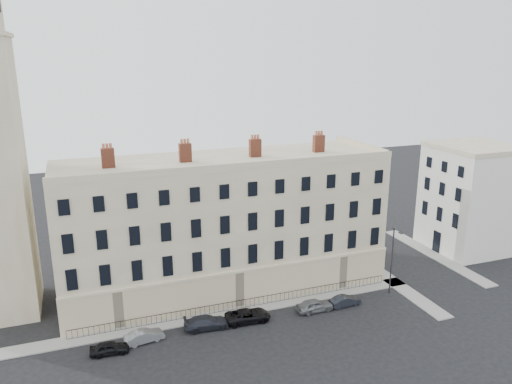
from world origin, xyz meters
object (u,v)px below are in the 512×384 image
car_d (248,316)px  car_f (345,301)px  car_b (144,336)px  streetlamp (392,257)px  car_a (109,348)px  car_c (207,322)px  car_e (315,305)px

car_d → car_f: car_d is taller
car_b → streetlamp: (27.57, 0.34, 3.77)m
car_f → car_a: bearing=87.6°
car_b → car_c: size_ratio=0.81×
car_c → car_d: 4.27m
car_b → car_d: bearing=-98.2°
car_b → car_e: size_ratio=0.92×
car_e → streetlamp: (9.86, 0.71, 3.69)m
car_e → car_f: size_ratio=1.14×
car_e → streetlamp: 10.55m
streetlamp → car_c: bearing=172.8°
car_d → car_f: (10.92, -0.58, -0.07)m
car_f → car_e: bearing=85.3°
car_a → car_e: (20.96, 0.51, 0.08)m
car_d → car_e: bearing=-90.7°
car_c → streetlamp: (21.43, 0.10, 3.71)m
car_c → car_f: (15.19, -0.70, -0.08)m
car_d → car_a: bearing=97.4°
car_e → car_d: bearing=86.0°
car_b → car_f: car_b is taller
car_a → car_e: 20.97m
car_c → car_f: 15.20m
car_e → car_f: car_e is taller
car_d → streetlamp: streetlamp is taller
car_b → car_c: (6.14, 0.25, 0.05)m
car_a → car_e: size_ratio=0.88×
car_c → car_e: bearing=-88.0°
car_a → car_d: car_d is taller
car_a → streetlamp: 31.07m
car_f → car_b: bearing=85.4°
car_b → car_a: bearing=96.1°
car_b → car_e: 17.71m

